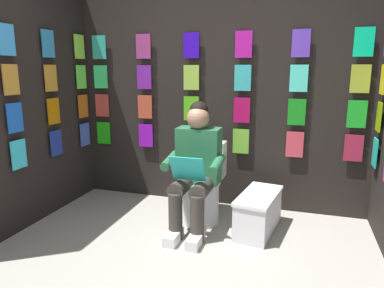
# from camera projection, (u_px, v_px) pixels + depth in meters

# --- Properties ---
(display_wall_back) EXTENTS (3.23, 0.14, 2.37)m
(display_wall_back) POSITION_uv_depth(u_px,v_px,m) (218.00, 97.00, 3.77)
(display_wall_back) COLOR black
(display_wall_back) RESTS_ON ground
(display_wall_right) EXTENTS (0.14, 1.89, 2.37)m
(display_wall_right) POSITION_uv_depth(u_px,v_px,m) (27.00, 101.00, 3.31)
(display_wall_right) COLOR black
(display_wall_right) RESTS_ON ground
(toilet) EXTENTS (0.41, 0.55, 0.77)m
(toilet) POSITION_uv_depth(u_px,v_px,m) (202.00, 188.00, 3.48)
(toilet) COLOR white
(toilet) RESTS_ON ground
(person_reading) EXTENTS (0.53, 0.68, 1.19)m
(person_reading) POSITION_uv_depth(u_px,v_px,m) (195.00, 167.00, 3.21)
(person_reading) COLOR #286B42
(person_reading) RESTS_ON ground
(comic_longbox_near) EXTENTS (0.40, 0.70, 0.36)m
(comic_longbox_near) POSITION_uv_depth(u_px,v_px,m) (258.00, 213.00, 3.23)
(comic_longbox_near) COLOR silver
(comic_longbox_near) RESTS_ON ground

